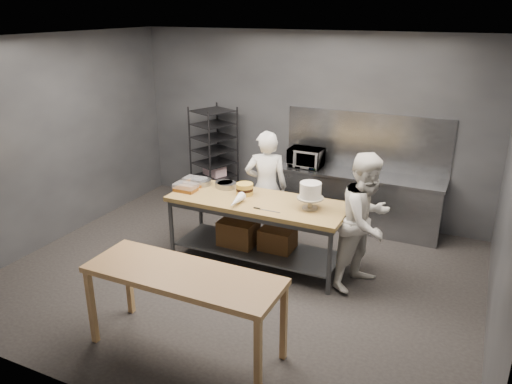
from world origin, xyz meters
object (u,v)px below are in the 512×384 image
work_table (256,223)px  near_counter (183,280)px  chef_behind (266,188)px  speed_rack (214,158)px  frosted_cake_stand (310,192)px  chef_right (366,221)px  layer_cake (245,189)px  microwave (306,157)px

work_table → near_counter: 2.07m
work_table → chef_behind: chef_behind is taller
speed_rack → frosted_cake_stand: (2.34, -1.65, 0.29)m
chef_right → near_counter: bearing=170.3°
work_table → chef_behind: (-0.15, 0.65, 0.28)m
near_counter → layer_cake: bearing=100.3°
near_counter → chef_behind: (-0.32, 2.70, 0.04)m
chef_behind → layer_cake: 0.58m
work_table → chef_behind: 0.72m
chef_behind → frosted_cake_stand: chef_behind is taller
work_table → chef_right: chef_right is taller
chef_behind → microwave: size_ratio=3.14×
near_counter → chef_behind: 2.72m
microwave → frosted_cake_stand: (0.68, -1.73, 0.10)m
speed_rack → chef_right: speed_rack is taller
layer_cake → near_counter: bearing=-79.7°
work_table → microwave: microwave is taller
work_table → chef_right: (1.48, 0.01, 0.30)m
speed_rack → microwave: 1.67m
chef_behind → frosted_cake_stand: 1.16m
chef_right → microwave: chef_right is taller
microwave → layer_cake: microwave is taller
layer_cake → chef_right: bearing=-2.7°
frosted_cake_stand → speed_rack: bearing=144.8°
speed_rack → microwave: (1.66, 0.08, 0.19)m
work_table → layer_cake: size_ratio=10.33×
chef_behind → speed_rack: bearing=-58.7°
chef_behind → microwave: (0.22, 1.07, 0.20)m
layer_cake → speed_rack: bearing=131.4°
layer_cake → work_table: bearing=-22.6°
work_table → microwave: size_ratio=4.43×
work_table → frosted_cake_stand: frosted_cake_stand is taller
chef_behind → microwave: bearing=-126.1°
near_counter → layer_cake: layer_cake is taller
work_table → near_counter: (0.17, -2.05, 0.24)m
chef_right → layer_cake: 1.70m
speed_rack → work_table: bearing=-45.9°
microwave → speed_rack: bearing=-177.2°
microwave → layer_cake: (-0.30, -1.63, -0.05)m
work_table → chef_behind: bearing=102.9°
microwave → layer_cake: 1.65m
speed_rack → chef_behind: size_ratio=1.03×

